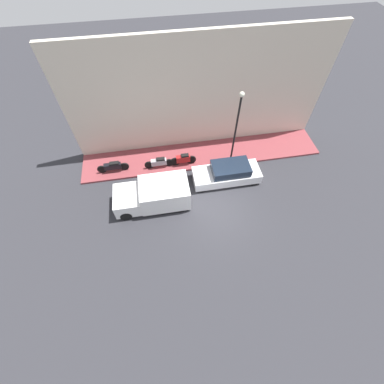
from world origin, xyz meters
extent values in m
plane|color=#2D2D33|center=(0.00, 0.00, 0.00)|extent=(60.00, 60.00, 0.00)
cube|color=brown|center=(4.76, 0.00, 0.07)|extent=(2.59, 16.77, 0.14)
cube|color=beige|center=(6.21, 0.00, 3.87)|extent=(0.30, 16.77, 7.74)
cube|color=silver|center=(2.28, -1.12, 0.50)|extent=(1.63, 4.37, 0.65)
cube|color=#192333|center=(2.28, -1.34, 1.10)|extent=(1.43, 2.40, 0.55)
cylinder|color=black|center=(1.59, 0.60, 0.31)|extent=(0.20, 0.63, 0.63)
cylinder|color=black|center=(2.98, 0.60, 0.31)|extent=(0.20, 0.63, 0.63)
cylinder|color=black|center=(1.59, -2.84, 0.31)|extent=(0.20, 0.63, 0.63)
cylinder|color=black|center=(2.98, -2.84, 0.31)|extent=(0.20, 0.63, 0.63)
cube|color=white|center=(1.22, 3.02, 0.92)|extent=(2.01, 2.90, 1.47)
cube|color=white|center=(1.22, 5.25, 0.70)|extent=(1.91, 1.56, 1.03)
cube|color=#192333|center=(1.22, 5.48, 0.99)|extent=(1.71, 0.86, 0.41)
cylinder|color=black|center=(0.34, 5.43, 0.34)|extent=(0.22, 0.69, 0.69)
cylinder|color=black|center=(2.10, 5.43, 0.34)|extent=(0.22, 0.69, 0.69)
cylinder|color=black|center=(0.34, 2.16, 0.34)|extent=(0.22, 0.69, 0.69)
cylinder|color=black|center=(2.10, 2.16, 0.34)|extent=(0.22, 0.69, 0.69)
cube|color=#B21E1E|center=(4.02, 1.47, 0.67)|extent=(0.30, 0.94, 0.48)
cube|color=black|center=(4.02, 1.34, 0.97)|extent=(0.27, 0.51, 0.12)
cylinder|color=black|center=(4.02, 2.02, 0.48)|extent=(0.10, 0.68, 0.68)
cylinder|color=black|center=(4.02, 0.92, 0.48)|extent=(0.10, 0.68, 0.68)
cube|color=black|center=(4.19, 6.21, 0.61)|extent=(0.30, 1.11, 0.41)
cube|color=black|center=(4.19, 6.05, 0.87)|extent=(0.27, 0.61, 0.12)
cylinder|color=black|center=(4.19, 6.94, 0.45)|extent=(0.10, 0.61, 0.61)
cylinder|color=black|center=(4.19, 5.47, 0.45)|extent=(0.10, 0.61, 0.61)
cube|color=#B7B7BF|center=(4.06, 3.13, 0.60)|extent=(0.30, 1.04, 0.41)
cube|color=black|center=(4.06, 2.99, 0.86)|extent=(0.27, 0.57, 0.12)
cylinder|color=black|center=(4.06, 3.81, 0.44)|extent=(0.10, 0.59, 0.59)
cylinder|color=black|center=(4.06, 2.45, 0.44)|extent=(0.10, 0.59, 0.59)
cylinder|color=black|center=(3.86, -1.86, 2.67)|extent=(0.12, 0.12, 5.06)
sphere|color=silver|center=(3.86, -1.86, 5.29)|extent=(0.31, 0.31, 0.31)
camera|label=1|loc=(-7.97, 2.90, 13.42)|focal=24.00mm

